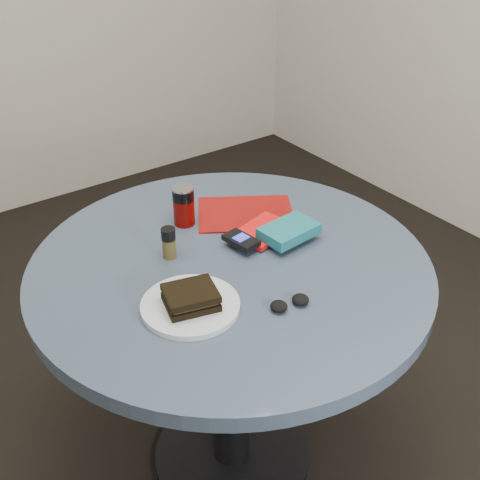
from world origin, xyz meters
TOP-DOWN VIEW (x-y plane):
  - ground at (0.00, 0.00)m, footprint 4.00×4.00m
  - table at (0.00, 0.00)m, footprint 1.00×1.00m
  - plate at (-0.18, -0.10)m, footprint 0.25×0.25m
  - sandwich at (-0.18, -0.11)m, footprint 0.13×0.12m
  - soda_can at (0.00, 0.22)m, footprint 0.07×0.07m
  - pepper_grinder at (-0.11, 0.10)m, footprint 0.04×0.04m
  - magazine at (0.17, 0.17)m, footprint 0.33×0.31m
  - red_book at (0.14, 0.05)m, footprint 0.18×0.14m
  - novel at (0.18, -0.01)m, footprint 0.15×0.11m
  - mp3_player at (0.05, 0.03)m, footprint 0.07×0.10m
  - headphones at (0.00, -0.23)m, footprint 0.10×0.06m

SIDE VIEW (x-z plane):
  - ground at x=0.00m, z-range 0.00..0.00m
  - table at x=0.00m, z-range 0.21..0.96m
  - magazine at x=0.17m, z-range 0.75..0.75m
  - plate at x=-0.18m, z-range 0.75..0.76m
  - headphones at x=0.00m, z-range 0.75..0.77m
  - red_book at x=0.14m, z-range 0.75..0.77m
  - mp3_player at x=0.05m, z-range 0.77..0.78m
  - novel at x=0.18m, z-range 0.77..0.80m
  - sandwich at x=-0.18m, z-range 0.76..0.80m
  - pepper_grinder at x=-0.11m, z-range 0.75..0.83m
  - soda_can at x=0.00m, z-range 0.75..0.86m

